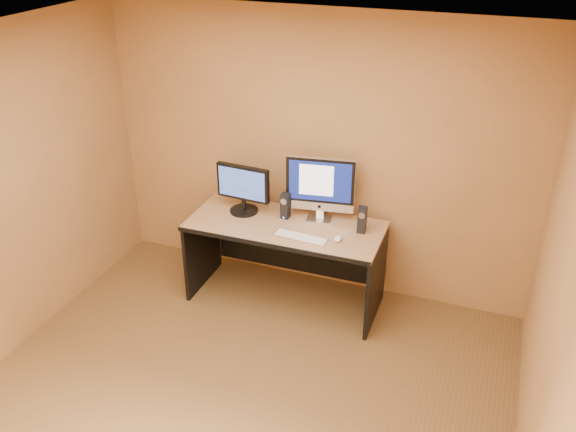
{
  "coord_description": "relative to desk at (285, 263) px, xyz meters",
  "views": [
    {
      "loc": [
        1.58,
        -2.89,
        3.38
      ],
      "look_at": [
        -0.06,
        1.44,
        0.94
      ],
      "focal_mm": 38.0,
      "sensor_mm": 36.0,
      "label": 1
    }
  ],
  "objects": [
    {
      "name": "floor",
      "position": [
        0.12,
        -1.54,
        -0.4
      ],
      "size": [
        4.0,
        4.0,
        0.0
      ],
      "primitive_type": "plane",
      "color": "brown",
      "rests_on": "ground"
    },
    {
      "name": "walls",
      "position": [
        0.12,
        -1.54,
        0.9
      ],
      "size": [
        4.0,
        4.0,
        2.6
      ],
      "primitive_type": null,
      "color": "#A67243",
      "rests_on": "ground"
    },
    {
      "name": "ceiling",
      "position": [
        0.12,
        -1.54,
        2.2
      ],
      "size": [
        4.0,
        4.0,
        0.0
      ],
      "primitive_type": "plane",
      "color": "white",
      "rests_on": "walls"
    },
    {
      "name": "desk",
      "position": [
        0.0,
        0.0,
        0.0
      ],
      "size": [
        1.74,
        0.78,
        0.8
      ],
      "primitive_type": null,
      "rotation": [
        0.0,
        0.0,
        0.01
      ],
      "color": "#AA7B55",
      "rests_on": "ground"
    },
    {
      "name": "imac",
      "position": [
        0.25,
        0.2,
        0.7
      ],
      "size": [
        0.64,
        0.32,
        0.6
      ],
      "primitive_type": null,
      "rotation": [
        0.0,
        0.0,
        0.15
      ],
      "color": "silver",
      "rests_on": "desk"
    },
    {
      "name": "second_monitor",
      "position": [
        -0.44,
        0.1,
        0.63
      ],
      "size": [
        0.53,
        0.29,
        0.45
      ],
      "primitive_type": null,
      "rotation": [
        0.0,
        0.0,
        -0.06
      ],
      "color": "black",
      "rests_on": "desk"
    },
    {
      "name": "speaker_left",
      "position": [
        -0.04,
        0.12,
        0.52
      ],
      "size": [
        0.08,
        0.08,
        0.24
      ],
      "primitive_type": null,
      "rotation": [
        0.0,
        0.0,
        -0.06
      ],
      "color": "black",
      "rests_on": "desk"
    },
    {
      "name": "speaker_right",
      "position": [
        0.67,
        0.1,
        0.52
      ],
      "size": [
        0.08,
        0.08,
        0.24
      ],
      "primitive_type": null,
      "rotation": [
        0.0,
        0.0,
        0.09
      ],
      "color": "black",
      "rests_on": "desk"
    },
    {
      "name": "keyboard",
      "position": [
        0.21,
        -0.19,
        0.41
      ],
      "size": [
        0.47,
        0.16,
        0.02
      ],
      "primitive_type": "cube",
      "rotation": [
        0.0,
        0.0,
        -0.07
      ],
      "color": "silver",
      "rests_on": "desk"
    },
    {
      "name": "mouse",
      "position": [
        0.52,
        -0.11,
        0.42
      ],
      "size": [
        0.07,
        0.12,
        0.04
      ],
      "primitive_type": "ellipsoid",
      "rotation": [
        0.0,
        0.0,
        0.11
      ],
      "color": "silver",
      "rests_on": "desk"
    },
    {
      "name": "cable_a",
      "position": [
        0.29,
        0.29,
        0.4
      ],
      "size": [
        0.05,
        0.24,
        0.01
      ],
      "primitive_type": "cylinder",
      "rotation": [
        1.57,
        0.0,
        0.16
      ],
      "color": "black",
      "rests_on": "desk"
    },
    {
      "name": "cable_b",
      "position": [
        0.18,
        0.26,
        0.4
      ],
      "size": [
        0.08,
        0.18,
        0.01
      ],
      "primitive_type": "cylinder",
      "rotation": [
        1.57,
        0.0,
        -0.38
      ],
      "color": "black",
      "rests_on": "desk"
    }
  ]
}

